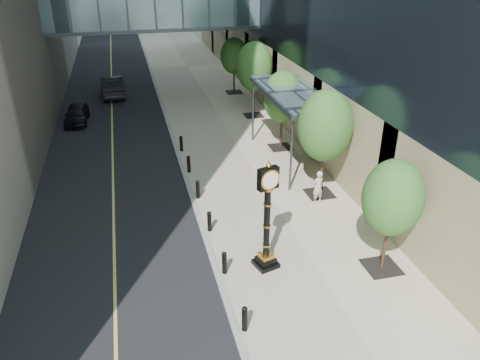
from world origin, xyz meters
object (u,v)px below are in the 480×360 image
street_clock (267,224)px  car_far (112,86)px  pedestrian (318,187)px  car_near (77,114)px

street_clock → car_far: 27.14m
street_clock → car_far: street_clock is taller
pedestrian → street_clock: bearing=30.3°
car_near → car_far: (2.61, 6.49, 0.19)m
car_far → pedestrian: bearing=111.1°
street_clock → car_near: (-8.49, 19.98, -1.39)m
pedestrian → car_near: bearing=-68.1°
car_near → street_clock: bearing=-63.8°
pedestrian → car_near: (-12.56, 15.56, -0.26)m
street_clock → pedestrian: street_clock is taller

